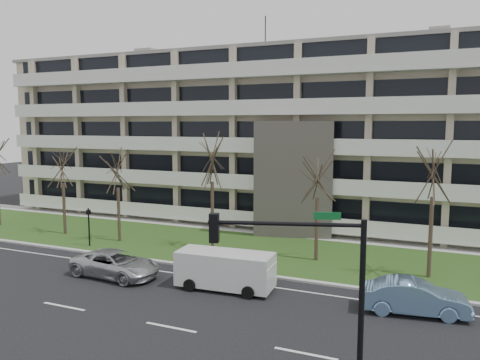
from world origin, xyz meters
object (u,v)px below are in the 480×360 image
at_px(pedestrian_signal, 89,222).
at_px(traffic_signal, 309,276).
at_px(blue_sedan, 414,297).
at_px(white_van, 226,267).
at_px(silver_pickup, 116,264).

bearing_deg(pedestrian_signal, traffic_signal, -26.12).
relative_size(blue_sedan, white_van, 0.91).
relative_size(white_van, pedestrian_signal, 1.89).
bearing_deg(traffic_signal, blue_sedan, 53.02).
xyz_separation_m(white_van, pedestrian_signal, (-12.73, 4.11, 0.58)).
bearing_deg(white_van, pedestrian_signal, 158.74).
height_order(silver_pickup, white_van, white_van).
relative_size(traffic_signal, pedestrian_signal, 2.13).
relative_size(blue_sedan, traffic_signal, 0.81).
bearing_deg(pedestrian_signal, white_van, -12.75).
distance_m(traffic_signal, pedestrian_signal, 22.51).
bearing_deg(white_van, traffic_signal, -52.84).
distance_m(white_van, traffic_signal, 10.25).
height_order(white_van, traffic_signal, traffic_signal).
height_order(blue_sedan, pedestrian_signal, pedestrian_signal).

